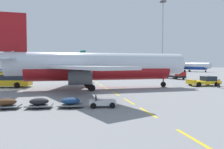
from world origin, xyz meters
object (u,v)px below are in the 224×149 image
(airliner_far_center, at_px, (69,65))
(ground_power_truck, at_px, (175,73))
(baggage_train, at_px, (55,102))
(apron_light_mast_far, at_px, (163,30))
(airliner_foreground, at_px, (97,66))
(pushback_tug, at_px, (204,81))
(ground_crew_worker, at_px, (219,83))
(airliner_far_right, at_px, (2,67))
(airliner_mid_left, at_px, (189,66))

(airliner_far_center, relative_size, ground_power_truck, 4.21)
(baggage_train, xyz_separation_m, apron_light_mast_far, (36.55, 51.34, 16.54))
(airliner_far_center, bearing_deg, airliner_foreground, -87.62)
(airliner_far_center, distance_m, baggage_train, 97.56)
(pushback_tug, distance_m, ground_power_truck, 19.92)
(ground_power_truck, xyz_separation_m, ground_crew_worker, (-4.22, -22.96, -0.69))
(airliner_far_center, xyz_separation_m, airliner_far_right, (-28.55, -20.89, -0.70))
(airliner_foreground, distance_m, airliner_far_center, 83.02)
(airliner_far_center, xyz_separation_m, apron_light_mast_far, (33.70, -46.14, 13.38))
(airliner_mid_left, relative_size, baggage_train, 2.46)
(pushback_tug, height_order, airliner_far_right, airliner_far_right)
(ground_crew_worker, bearing_deg, airliner_foreground, 172.15)
(airliner_foreground, bearing_deg, airliner_far_right, 117.28)
(pushback_tug, height_order, airliner_far_center, airliner_far_center)
(pushback_tug, bearing_deg, baggage_train, -151.41)
(ground_power_truck, distance_m, baggage_train, 47.22)
(airliner_mid_left, height_order, apron_light_mast_far, apron_light_mast_far)
(airliner_far_right, distance_m, baggage_train, 80.82)
(pushback_tug, distance_m, ground_crew_worker, 3.58)
(airliner_far_center, relative_size, airliner_far_right, 1.15)
(airliner_foreground, bearing_deg, ground_crew_worker, -7.85)
(ground_crew_worker, height_order, apron_light_mast_far, apron_light_mast_far)
(airliner_foreground, xyz_separation_m, ground_crew_worker, (21.71, -2.99, -3.00))
(ground_power_truck, relative_size, ground_crew_worker, 4.28)
(airliner_mid_left, bearing_deg, pushback_tug, -121.04)
(airliner_mid_left, relative_size, ground_crew_worker, 17.15)
(airliner_far_center, distance_m, airliner_far_right, 35.38)
(airliner_far_right, xyz_separation_m, ground_power_truck, (57.93, -42.10, -1.35))
(airliner_far_right, relative_size, apron_light_mast_far, 0.95)
(airliner_far_right, height_order, apron_light_mast_far, apron_light_mast_far)
(airliner_far_center, distance_m, apron_light_mast_far, 58.68)
(airliner_foreground, xyz_separation_m, airliner_far_right, (-32.00, 62.06, -0.96))
(ground_crew_worker, distance_m, apron_light_mast_far, 43.78)
(airliner_foreground, distance_m, pushback_tug, 21.64)
(airliner_foreground, height_order, airliner_far_right, airliner_foreground)
(airliner_foreground, bearing_deg, pushback_tug, 1.55)
(pushback_tug, relative_size, ground_crew_worker, 3.63)
(airliner_far_center, height_order, apron_light_mast_far, apron_light_mast_far)
(airliner_mid_left, xyz_separation_m, ground_crew_worker, (-42.90, -75.38, -2.40))
(airliner_foreground, distance_m, baggage_train, 16.19)
(airliner_far_right, bearing_deg, apron_light_mast_far, -22.08)
(airliner_far_center, bearing_deg, baggage_train, -91.67)
(airliner_mid_left, height_order, airliner_far_right, airliner_mid_left)
(pushback_tug, distance_m, airliner_far_center, 86.08)
(airliner_foreground, xyz_separation_m, pushback_tug, (21.41, 0.58, -3.05))
(pushback_tug, height_order, ground_power_truck, ground_power_truck)
(airliner_mid_left, bearing_deg, ground_power_truck, -126.43)
(airliner_mid_left, bearing_deg, baggage_train, -129.21)
(airliner_mid_left, xyz_separation_m, airliner_far_right, (-96.62, -10.33, -0.36))
(airliner_far_center, bearing_deg, airliner_mid_left, -8.82)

